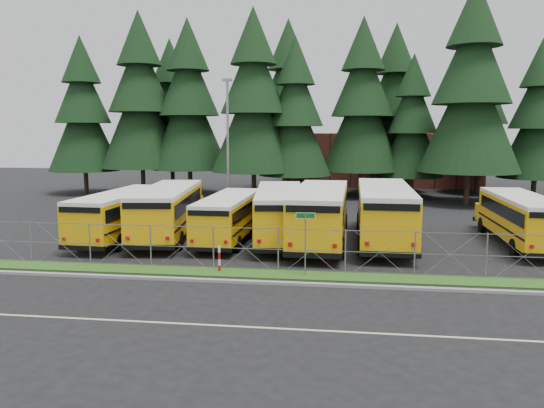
# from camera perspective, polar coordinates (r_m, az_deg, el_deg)

# --- Properties ---
(ground) EXTENTS (120.00, 120.00, 0.00)m
(ground) POSITION_cam_1_polar(r_m,az_deg,el_deg) (25.07, 3.24, -6.70)
(ground) COLOR black
(ground) RESTS_ON ground
(curb) EXTENTS (50.00, 0.25, 0.12)m
(curb) POSITION_cam_1_polar(r_m,az_deg,el_deg) (22.08, 2.60, -8.56)
(curb) COLOR gray
(curb) RESTS_ON ground
(grass_verge) EXTENTS (50.00, 1.40, 0.06)m
(grass_verge) POSITION_cam_1_polar(r_m,az_deg,el_deg) (23.43, 2.91, -7.67)
(grass_verge) COLOR #204E16
(grass_verge) RESTS_ON ground
(road_lane_line) EXTENTS (50.00, 0.12, 0.01)m
(road_lane_line) POSITION_cam_1_polar(r_m,az_deg,el_deg) (17.48, 1.11, -13.26)
(road_lane_line) COLOR beige
(road_lane_line) RESTS_ON ground
(chainlink_fence) EXTENTS (44.00, 0.10, 2.00)m
(chainlink_fence) POSITION_cam_1_polar(r_m,az_deg,el_deg) (23.87, 3.07, -4.98)
(chainlink_fence) COLOR gray
(chainlink_fence) RESTS_ON ground
(brick_building) EXTENTS (22.00, 10.00, 6.00)m
(brick_building) POSITION_cam_1_polar(r_m,az_deg,el_deg) (64.41, 11.45, 4.80)
(brick_building) COLOR brown
(brick_building) RESTS_ON ground
(bus_1) EXTENTS (2.94, 10.73, 2.79)m
(bus_1) POSITION_cam_1_polar(r_m,az_deg,el_deg) (32.15, -15.57, -1.19)
(bus_1) COLOR #FFAF08
(bus_1) RESTS_ON ground
(bus_2) EXTENTS (4.15, 11.81, 3.03)m
(bus_2) POSITION_cam_1_polar(r_m,az_deg,el_deg) (31.97, -11.01, -0.88)
(bus_2) COLOR #FFAF08
(bus_2) RESTS_ON ground
(bus_3) EXTENTS (2.56, 10.08, 2.63)m
(bus_3) POSITION_cam_1_polar(r_m,az_deg,el_deg) (30.65, -4.50, -1.51)
(bus_3) COLOR #FFAF08
(bus_3) RESTS_ON ground
(bus_4) EXTENTS (4.04, 11.72, 3.01)m
(bus_4) POSITION_cam_1_polar(r_m,az_deg,el_deg) (30.65, 0.84, -1.13)
(bus_4) COLOR #FFAF08
(bus_4) RESTS_ON ground
(bus_5) EXTENTS (3.12, 12.08, 3.15)m
(bus_5) POSITION_cam_1_polar(r_m,az_deg,el_deg) (29.87, 5.26, -1.26)
(bus_5) COLOR #FFAF08
(bus_5) RESTS_ON ground
(bus_6) EXTENTS (3.11, 12.38, 3.23)m
(bus_6) POSITION_cam_1_polar(r_m,az_deg,el_deg) (30.65, 11.94, -1.09)
(bus_6) COLOR #FFAF08
(bus_6) RESTS_ON ground
(bus_east) EXTENTS (2.58, 10.67, 2.79)m
(bus_east) POSITION_cam_1_polar(r_m,az_deg,el_deg) (32.33, 25.07, -1.60)
(bus_east) COLOR #FFAF08
(bus_east) RESTS_ON ground
(street_sign) EXTENTS (0.84, 0.55, 2.81)m
(street_sign) POSITION_cam_1_polar(r_m,az_deg,el_deg) (23.00, 3.62, -2.84)
(street_sign) COLOR gray
(street_sign) RESTS_ON ground
(striped_bollard) EXTENTS (0.11, 0.11, 1.20)m
(striped_bollard) POSITION_cam_1_polar(r_m,az_deg,el_deg) (24.01, -5.69, -5.91)
(striped_bollard) COLOR #B20C0C
(striped_bollard) RESTS_ON ground
(light_standard) EXTENTS (0.70, 0.35, 10.14)m
(light_standard) POSITION_cam_1_polar(r_m,az_deg,el_deg) (40.39, -4.77, 6.72)
(light_standard) COLOR gray
(light_standard) RESTS_ON ground
(conifer_0) EXTENTS (7.07, 7.07, 15.63)m
(conifer_0) POSITION_cam_1_polar(r_m,az_deg,el_deg) (56.90, -19.66, 8.96)
(conifer_0) COLOR black
(conifer_0) RESTS_ON ground
(conifer_1) EXTENTS (8.12, 8.12, 17.96)m
(conifer_1) POSITION_cam_1_polar(r_m,az_deg,el_deg) (54.92, -13.95, 10.45)
(conifer_1) COLOR black
(conifer_1) RESTS_ON ground
(conifer_2) EXTENTS (7.76, 7.76, 17.16)m
(conifer_2) POSITION_cam_1_polar(r_m,az_deg,el_deg) (53.49, -8.95, 10.23)
(conifer_2) COLOR black
(conifer_2) RESTS_ON ground
(conifer_3) EXTENTS (7.86, 7.86, 17.38)m
(conifer_3) POSITION_cam_1_polar(r_m,az_deg,el_deg) (49.25, -2.00, 10.67)
(conifer_3) COLOR black
(conifer_3) RESTS_ON ground
(conifer_4) EXTENTS (6.71, 6.71, 14.85)m
(conifer_4) POSITION_cam_1_polar(r_m,az_deg,el_deg) (49.41, 2.52, 9.18)
(conifer_4) COLOR black
(conifer_4) RESTS_ON ground
(conifer_5) EXTENTS (7.66, 7.66, 16.93)m
(conifer_5) POSITION_cam_1_polar(r_m,az_deg,el_deg) (51.78, 9.68, 10.17)
(conifer_5) COLOR black
(conifer_5) RESTS_ON ground
(conifer_6) EXTENTS (6.07, 6.07, 13.43)m
(conifer_6) POSITION_cam_1_polar(r_m,az_deg,el_deg) (51.94, 14.83, 8.09)
(conifer_6) COLOR black
(conifer_6) RESTS_ON ground
(conifer_7) EXTENTS (8.54, 8.54, 18.88)m
(conifer_7) POSITION_cam_1_polar(r_m,az_deg,el_deg) (48.87, 20.67, 11.07)
(conifer_7) COLOR black
(conifer_7) RESTS_ON ground
(conifer_8) EXTENTS (6.48, 6.48, 14.33)m
(conifer_8) POSITION_cam_1_polar(r_m,az_deg,el_deg) (52.86, 26.71, 7.99)
(conifer_8) COLOR black
(conifer_8) RESTS_ON ground
(conifer_10) EXTENTS (7.25, 7.25, 16.03)m
(conifer_10) POSITION_cam_1_polar(r_m,az_deg,el_deg) (58.68, -10.80, 9.43)
(conifer_10) COLOR black
(conifer_10) RESTS_ON ground
(conifer_11) EXTENTS (8.13, 8.13, 17.99)m
(conifer_11) POSITION_cam_1_polar(r_m,az_deg,el_deg) (57.46, 1.75, 10.57)
(conifer_11) COLOR black
(conifer_11) RESTS_ON ground
(conifer_12) EXTENTS (7.70, 7.70, 17.04)m
(conifer_12) POSITION_cam_1_polar(r_m,az_deg,el_deg) (56.23, 13.05, 9.95)
(conifer_12) COLOR black
(conifer_12) RESTS_ON ground
(conifer_13) EXTENTS (6.95, 6.95, 15.37)m
(conifer_13) POSITION_cam_1_polar(r_m,az_deg,el_deg) (57.67, 21.46, 8.73)
(conifer_13) COLOR black
(conifer_13) RESTS_ON ground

